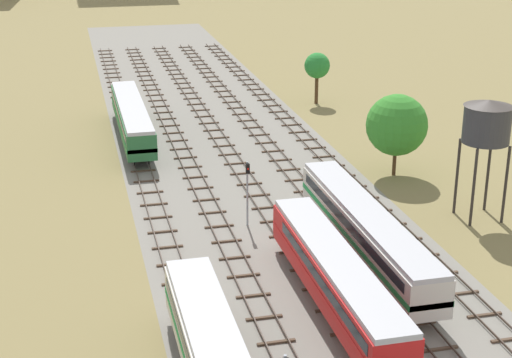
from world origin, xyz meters
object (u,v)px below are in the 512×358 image
at_px(diesel_railcar_centre_left_near, 335,276).
at_px(signal_post_near, 247,186).
at_px(passenger_coach_centre_mid, 366,229).
at_px(passenger_coach_far_left_midfar, 132,117).
at_px(water_tower, 487,123).

bearing_deg(diesel_railcar_centre_left_near, signal_post_near, 98.77).
bearing_deg(passenger_coach_centre_mid, signal_post_near, 129.66).
bearing_deg(signal_post_near, passenger_coach_far_left_midfar, 104.97).
xyz_separation_m(passenger_coach_far_left_midfar, signal_post_near, (6.93, -25.91, 0.88)).
bearing_deg(water_tower, diesel_railcar_centre_left_near, -144.07).
relative_size(diesel_railcar_centre_left_near, signal_post_near, 3.72).
relative_size(passenger_coach_centre_mid, signal_post_near, 3.99).
bearing_deg(passenger_coach_far_left_midfar, signal_post_near, -75.03).
distance_m(passenger_coach_centre_mid, water_tower, 14.49).
bearing_deg(diesel_railcar_centre_left_near, passenger_coach_far_left_midfar, 102.73).
height_order(diesel_railcar_centre_left_near, signal_post_near, signal_post_near).
xyz_separation_m(passenger_coach_far_left_midfar, water_tower, (26.00, -28.72, 5.62)).
height_order(passenger_coach_centre_mid, signal_post_near, signal_post_near).
height_order(passenger_coach_centre_mid, passenger_coach_far_left_midfar, same).
height_order(passenger_coach_centre_mid, water_tower, water_tower).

